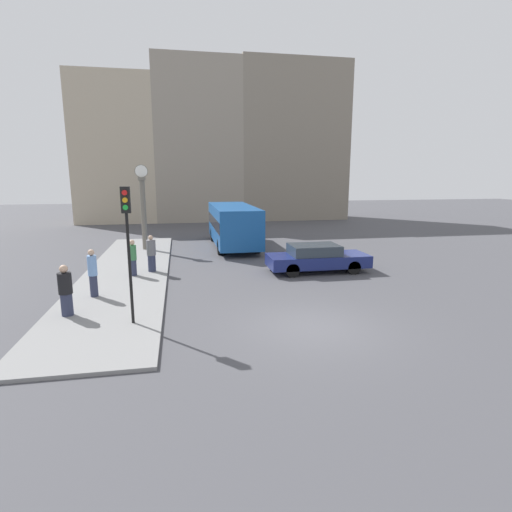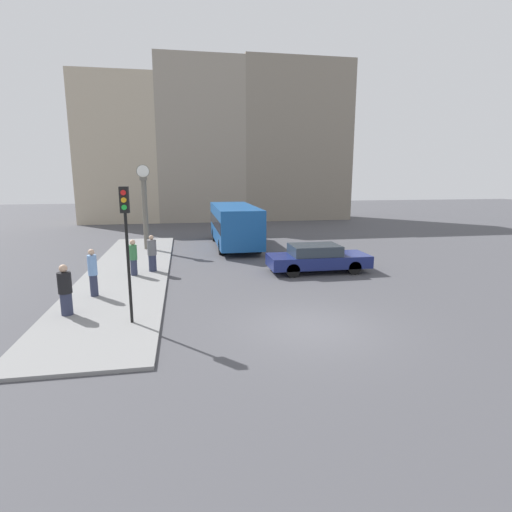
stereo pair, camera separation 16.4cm
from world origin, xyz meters
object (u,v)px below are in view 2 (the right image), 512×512
at_px(pedestrian_grey_jacket, 152,254).
at_px(traffic_light_near, 126,228).
at_px(bus_distant, 235,223).
at_px(street_clock, 145,208).
at_px(sedan_car, 317,258).
at_px(pedestrian_blue_stripe, 93,272).
at_px(pedestrian_black_jacket, 65,290).
at_px(pedestrian_green_hoodie, 133,257).

bearing_deg(pedestrian_grey_jacket, traffic_light_near, -91.25).
distance_m(bus_distant, street_clock, 5.64).
relative_size(sedan_car, pedestrian_blue_stripe, 2.68).
bearing_deg(pedestrian_blue_stripe, pedestrian_black_jacket, -101.99).
height_order(sedan_car, traffic_light_near, traffic_light_near).
relative_size(sedan_car, traffic_light_near, 1.16).
bearing_deg(pedestrian_green_hoodie, bus_distant, 52.64).
xyz_separation_m(traffic_light_near, pedestrian_black_jacket, (-2.15, 1.10, -2.12)).
distance_m(bus_distant, pedestrian_grey_jacket, 8.12).
relative_size(sedan_car, street_clock, 0.94).
relative_size(traffic_light_near, pedestrian_blue_stripe, 2.31).
bearing_deg(pedestrian_black_jacket, pedestrian_grey_jacket, 68.13).
xyz_separation_m(pedestrian_green_hoodie, pedestrian_black_jacket, (-1.53, -5.08, -0.00)).
xyz_separation_m(traffic_light_near, street_clock, (-0.63, 12.94, -0.44)).
distance_m(pedestrian_green_hoodie, pedestrian_black_jacket, 5.30).
xyz_separation_m(pedestrian_grey_jacket, pedestrian_black_jacket, (-2.30, -5.73, -0.03)).
xyz_separation_m(pedestrian_green_hoodie, pedestrian_blue_stripe, (-1.10, -3.05, 0.08)).
bearing_deg(sedan_car, traffic_light_near, -144.03).
bearing_deg(traffic_light_near, bus_distant, 69.95).
distance_m(pedestrian_green_hoodie, pedestrian_grey_jacket, 1.01).
bearing_deg(pedestrian_grey_jacket, pedestrian_black_jacket, -111.87).
bearing_deg(sedan_car, pedestrian_blue_stripe, -164.82).
height_order(bus_distant, traffic_light_near, traffic_light_near).
relative_size(bus_distant, pedestrian_black_jacket, 4.90).
height_order(pedestrian_grey_jacket, pedestrian_black_jacket, pedestrian_grey_jacket).
distance_m(pedestrian_grey_jacket, pedestrian_black_jacket, 6.17).
xyz_separation_m(sedan_car, street_clock, (-8.52, 7.21, 1.92)).
distance_m(sedan_car, pedestrian_green_hoodie, 8.54).
relative_size(sedan_car, bus_distant, 0.59).
bearing_deg(street_clock, pedestrian_grey_jacket, -82.76).
relative_size(bus_distant, pedestrian_grey_jacket, 4.75).
relative_size(pedestrian_green_hoodie, pedestrian_black_jacket, 0.98).
height_order(traffic_light_near, street_clock, street_clock).
distance_m(street_clock, pedestrian_grey_jacket, 6.38).
relative_size(street_clock, pedestrian_green_hoodie, 3.11).
height_order(traffic_light_near, pedestrian_green_hoodie, traffic_light_near).
relative_size(street_clock, pedestrian_blue_stripe, 2.85).
xyz_separation_m(street_clock, pedestrian_blue_stripe, (-1.09, -9.82, -1.59)).
relative_size(pedestrian_blue_stripe, pedestrian_black_jacket, 1.07).
bearing_deg(traffic_light_near, pedestrian_black_jacket, 153.02).
bearing_deg(sedan_car, street_clock, 139.76).
xyz_separation_m(sedan_car, traffic_light_near, (-7.90, -5.73, 2.36)).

